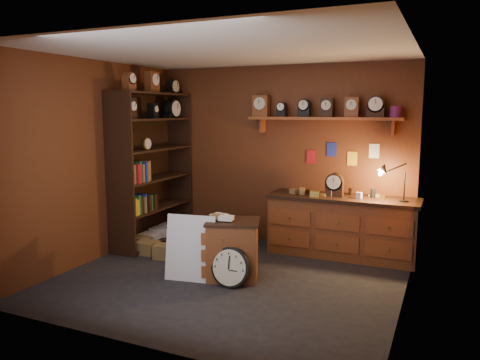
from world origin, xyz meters
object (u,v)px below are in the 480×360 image
at_px(workbench, 342,223).
at_px(low_cabinet, 233,247).
at_px(shelving_unit, 151,162).
at_px(big_round_clock, 230,267).

distance_m(workbench, low_cabinet, 1.76).
bearing_deg(low_cabinet, shelving_unit, 133.38).
height_order(shelving_unit, big_round_clock, shelving_unit).
relative_size(low_cabinet, big_round_clock, 1.70).
distance_m(shelving_unit, low_cabinet, 2.22).
relative_size(shelving_unit, big_round_clock, 5.40).
bearing_deg(workbench, big_round_clock, -118.49).
xyz_separation_m(shelving_unit, low_cabinet, (1.82, -0.94, -0.86)).
bearing_deg(workbench, shelving_unit, -170.13).
bearing_deg(shelving_unit, workbench, 9.87).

